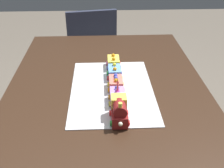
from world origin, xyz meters
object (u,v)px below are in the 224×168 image
(cake_car_tanker_coral, at_px, (116,84))
(dining_table, at_px, (107,102))
(chair, at_px, (91,51))
(cake_locomotive, at_px, (119,111))
(cake_car_flatbed_lemon, at_px, (113,63))
(cake_car_gondola_lavender, at_px, (117,97))
(cake_car_hopper_sky_blue, at_px, (115,72))
(birthday_candle, at_px, (118,84))

(cake_car_tanker_coral, bearing_deg, dining_table, 38.89)
(chair, relative_size, cake_locomotive, 6.14)
(cake_car_tanker_coral, bearing_deg, chair, 8.13)
(cake_locomotive, relative_size, cake_car_tanker_coral, 1.40)
(cake_car_tanker_coral, relative_size, cake_car_flatbed_lemon, 1.00)
(cake_locomotive, height_order, cake_car_gondola_lavender, cake_locomotive)
(chair, bearing_deg, cake_car_hopper_sky_blue, 89.43)
(dining_table, relative_size, birthday_candle, 23.63)
(dining_table, height_order, cake_car_gondola_lavender, cake_car_gondola_lavender)
(dining_table, distance_m, cake_locomotive, 0.34)
(cake_locomotive, height_order, cake_car_hopper_sky_blue, cake_locomotive)
(dining_table, height_order, cake_car_flatbed_lemon, cake_car_flatbed_lemon)
(cake_locomotive, relative_size, birthday_candle, 2.36)
(cake_locomotive, bearing_deg, dining_table, 7.96)
(cake_car_tanker_coral, xyz_separation_m, birthday_candle, (-0.13, 0.00, 0.07))
(cake_car_flatbed_lemon, xyz_separation_m, birthday_candle, (-0.36, 0.00, 0.07))
(cake_car_gondola_lavender, distance_m, cake_car_flatbed_lemon, 0.35)
(dining_table, bearing_deg, chair, 6.25)
(cake_car_tanker_coral, distance_m, cake_car_flatbed_lemon, 0.24)
(chair, xyz_separation_m, cake_car_hopper_sky_blue, (-0.97, -0.15, 0.30))
(chair, bearing_deg, birthday_candle, 87.61)
(cake_car_gondola_lavender, relative_size, cake_car_tanker_coral, 1.00)
(cake_car_flatbed_lemon, relative_size, birthday_candle, 1.69)
(cake_car_gondola_lavender, bearing_deg, cake_car_flatbed_lemon, 0.00)
(cake_car_gondola_lavender, distance_m, cake_car_hopper_sky_blue, 0.24)
(cake_car_hopper_sky_blue, bearing_deg, birthday_candle, 180.00)
(cake_locomotive, distance_m, birthday_candle, 0.13)
(birthday_candle, bearing_deg, dining_table, 13.15)
(dining_table, xyz_separation_m, cake_car_tanker_coral, (-0.05, -0.04, 0.14))
(cake_locomotive, xyz_separation_m, birthday_candle, (0.12, -0.00, 0.05))
(cake_locomotive, height_order, cake_car_flatbed_lemon, cake_locomotive)
(chair, relative_size, cake_car_tanker_coral, 8.60)
(cake_car_gondola_lavender, bearing_deg, chair, 7.34)
(cake_car_gondola_lavender, bearing_deg, dining_table, 13.82)
(dining_table, distance_m, cake_car_flatbed_lemon, 0.23)
(chair, height_order, cake_car_tanker_coral, chair)
(cake_locomotive, relative_size, cake_car_gondola_lavender, 1.40)
(chair, height_order, birthday_candle, birthday_candle)
(birthday_candle, bearing_deg, cake_car_tanker_coral, 0.00)
(cake_car_gondola_lavender, xyz_separation_m, cake_car_tanker_coral, (0.12, 0.00, 0.00))
(chair, xyz_separation_m, cake_car_tanker_coral, (-1.09, -0.15, 0.30))
(dining_table, bearing_deg, cake_car_hopper_sky_blue, -32.27)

